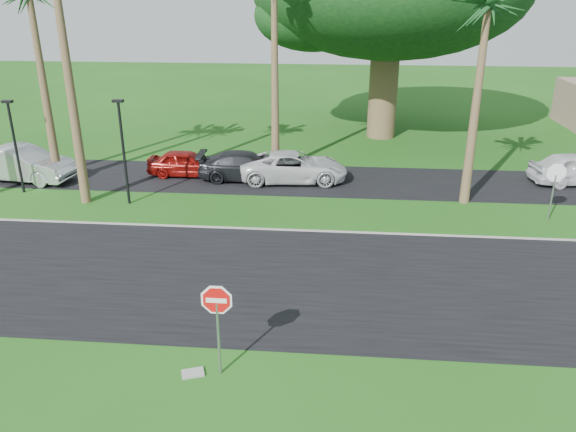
% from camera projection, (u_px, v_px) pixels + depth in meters
% --- Properties ---
extents(ground, '(120.00, 120.00, 0.00)m').
position_uv_depth(ground, '(224.00, 309.00, 16.83)').
color(ground, '#1A4B12').
rests_on(ground, ground).
extents(road, '(120.00, 8.00, 0.02)m').
position_uv_depth(road, '(236.00, 277.00, 18.68)').
color(road, black).
rests_on(road, ground).
extents(parking_strip, '(120.00, 5.00, 0.02)m').
position_uv_depth(parking_strip, '(272.00, 179.00, 28.37)').
color(parking_strip, black).
rests_on(parking_strip, ground).
extents(curb, '(120.00, 0.12, 0.06)m').
position_uv_depth(curb, '(254.00, 229.00, 22.41)').
color(curb, gray).
rests_on(curb, ground).
extents(stop_sign_near, '(1.05, 0.07, 2.62)m').
position_uv_depth(stop_sign_near, '(217.00, 312.00, 13.36)').
color(stop_sign_near, gray).
rests_on(stop_sign_near, ground).
extents(stop_sign_far, '(1.05, 0.07, 2.62)m').
position_uv_depth(stop_sign_far, '(555.00, 180.00, 22.56)').
color(stop_sign_far, gray).
rests_on(stop_sign_far, ground).
extents(palm_right_near, '(5.00, 5.00, 9.50)m').
position_uv_depth(palm_right_near, '(488.00, 9.00, 22.25)').
color(palm_right_near, brown).
rests_on(palm_right_near, ground).
extents(streetlight_left, '(0.45, 0.25, 4.34)m').
position_uv_depth(streetlight_left, '(15.00, 141.00, 25.63)').
color(streetlight_left, black).
rests_on(streetlight_left, ground).
extents(streetlight_right, '(0.45, 0.25, 4.64)m').
position_uv_depth(streetlight_right, '(123.00, 146.00, 24.19)').
color(streetlight_right, black).
rests_on(streetlight_right, ground).
extents(car_silver, '(5.40, 2.49, 1.72)m').
position_uv_depth(car_silver, '(22.00, 164.00, 27.83)').
color(car_silver, '#B4B8BC').
rests_on(car_silver, ground).
extents(car_red, '(3.89, 1.57, 1.32)m').
position_uv_depth(car_red, '(186.00, 163.00, 28.64)').
color(car_red, maroon).
rests_on(car_red, ground).
extents(car_dark, '(4.92, 2.21, 1.40)m').
position_uv_depth(car_dark, '(246.00, 166.00, 28.04)').
color(car_dark, black).
rests_on(car_dark, ground).
extents(car_minivan, '(5.47, 2.88, 1.47)m').
position_uv_depth(car_minivan, '(294.00, 167.00, 27.80)').
color(car_minivan, silver).
rests_on(car_minivan, ground).
extents(utility_slab, '(0.64, 0.52, 0.06)m').
position_uv_depth(utility_slab, '(193.00, 373.00, 13.97)').
color(utility_slab, gray).
rests_on(utility_slab, ground).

